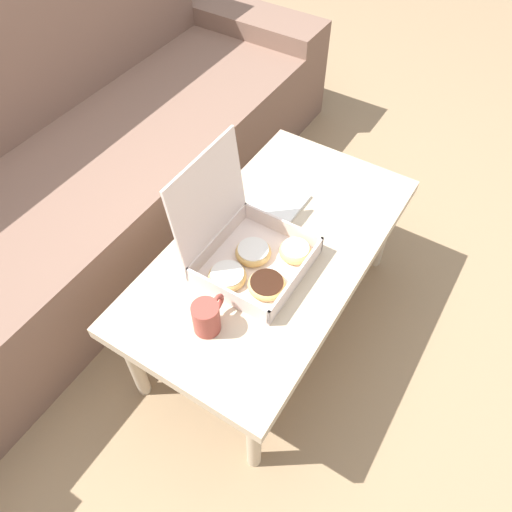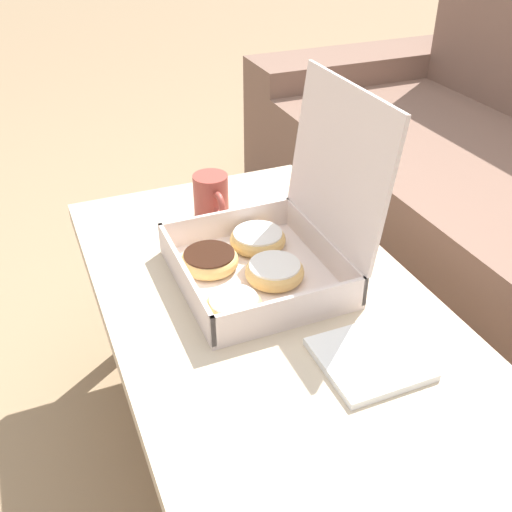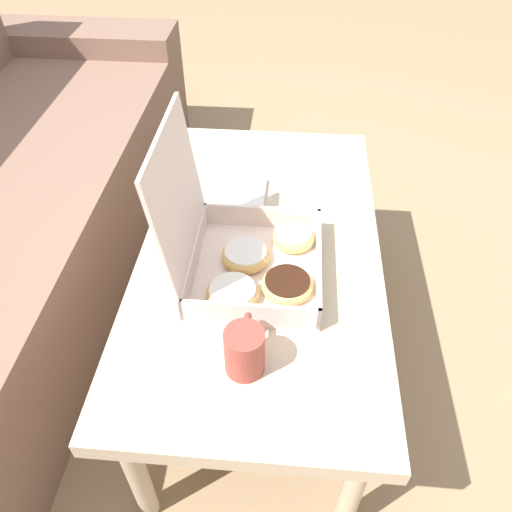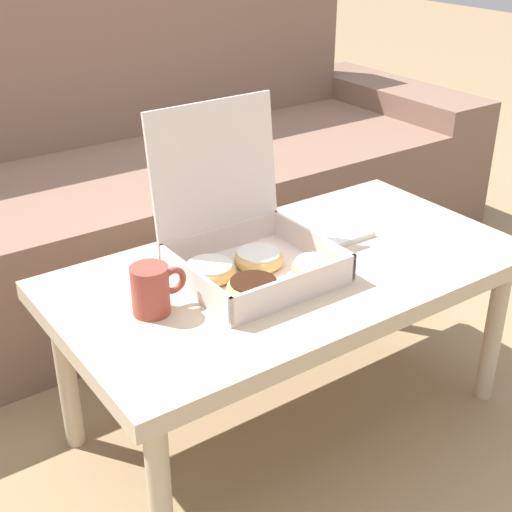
% 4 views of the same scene
% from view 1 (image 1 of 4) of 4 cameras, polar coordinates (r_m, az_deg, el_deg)
% --- Properties ---
extents(ground_plane, '(12.00, 12.00, 0.00)m').
position_cam_1_polar(ground_plane, '(1.91, -0.87, -5.98)').
color(ground_plane, '#937756').
extents(couch, '(2.56, 0.83, 0.90)m').
position_cam_1_polar(couch, '(2.11, -20.44, 8.91)').
color(couch, '#7A5B4C').
rests_on(couch, ground_plane).
extents(coffee_table, '(1.05, 0.56, 0.42)m').
position_cam_1_polar(coffee_table, '(1.58, 1.95, 0.04)').
color(coffee_table, '#C6B293').
rests_on(coffee_table, ground_plane).
extents(pastry_box, '(0.31, 0.32, 0.34)m').
position_cam_1_polar(pastry_box, '(1.45, -0.72, 0.33)').
color(pastry_box, silver).
rests_on(pastry_box, coffee_table).
extents(coffee_mug, '(0.12, 0.07, 0.10)m').
position_cam_1_polar(coffee_mug, '(1.34, -5.63, -6.93)').
color(coffee_mug, '#993D33').
rests_on(coffee_mug, coffee_table).
extents(napkin_stack, '(0.15, 0.15, 0.01)m').
position_cam_1_polar(napkin_stack, '(1.67, 2.77, 6.28)').
color(napkin_stack, white).
rests_on(napkin_stack, coffee_table).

